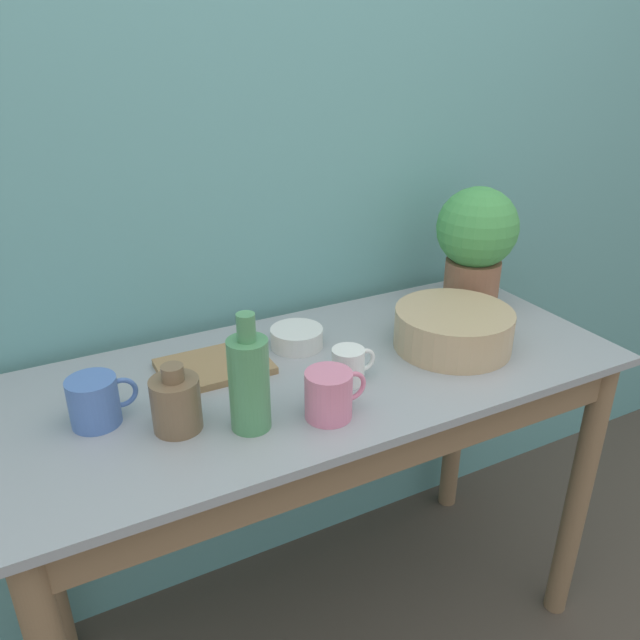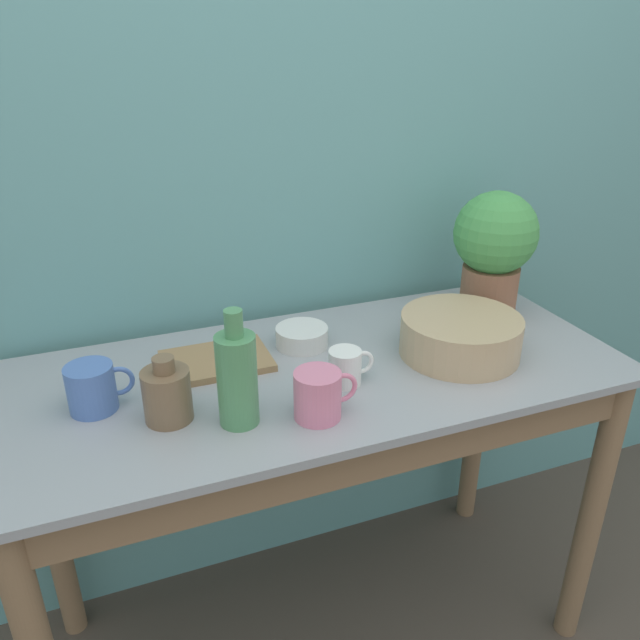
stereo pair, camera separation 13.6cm
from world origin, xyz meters
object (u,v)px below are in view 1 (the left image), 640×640
at_px(potted_plant, 476,241).
at_px(bowl_wash_large, 453,329).
at_px(mug_blue, 95,401).
at_px(bowl_small_enamel_white, 298,337).
at_px(tray_board, 214,366).
at_px(mug_white, 349,365).
at_px(bottle_tall, 249,382).
at_px(bottle_short, 176,403).
at_px(mug_pink, 330,394).

height_order(potted_plant, bowl_wash_large, potted_plant).
relative_size(potted_plant, mug_blue, 2.49).
relative_size(bowl_small_enamel_white, tray_board, 0.53).
xyz_separation_m(potted_plant, tray_board, (-0.74, -0.02, -0.18)).
distance_m(bowl_wash_large, mug_white, 0.30).
distance_m(bottle_tall, tray_board, 0.26).
distance_m(bowl_wash_large, mug_blue, 0.82).
distance_m(bottle_short, mug_blue, 0.16).
bearing_deg(bowl_small_enamel_white, bowl_wash_large, -28.22).
distance_m(mug_pink, tray_board, 0.32).
relative_size(bottle_short, tray_board, 0.56).
height_order(bottle_tall, mug_pink, bottle_tall).
bearing_deg(mug_pink, bowl_wash_large, 17.36).
xyz_separation_m(bottle_tall, mug_white, (0.25, 0.06, -0.06)).
distance_m(potted_plant, mug_pink, 0.69).
relative_size(potted_plant, mug_white, 3.20).
relative_size(mug_blue, bowl_small_enamel_white, 1.05).
distance_m(potted_plant, bowl_wash_large, 0.30).
height_order(bottle_short, mug_blue, bottle_short).
bearing_deg(tray_board, mug_white, -37.28).
height_order(mug_white, bowl_small_enamel_white, mug_white).
relative_size(mug_white, mug_blue, 0.78).
distance_m(potted_plant, mug_white, 0.56).
distance_m(bottle_short, mug_pink, 0.29).
relative_size(bowl_wash_large, mug_pink, 2.13).
relative_size(potted_plant, bottle_tall, 1.39).
bearing_deg(mug_blue, bowl_wash_large, -4.29).
bearing_deg(bowl_wash_large, potted_plant, 41.41).
bearing_deg(mug_white, mug_pink, -135.75).
bearing_deg(mug_blue, mug_white, -9.86).
relative_size(bowl_wash_large, bowl_small_enamel_white, 2.21).
bearing_deg(mug_pink, mug_blue, 155.53).
bearing_deg(bottle_short, mug_white, -0.02).
bearing_deg(mug_pink, bottle_tall, 165.76).
relative_size(potted_plant, tray_board, 1.37).
bearing_deg(bottle_tall, potted_plant, 19.28).
bearing_deg(bowl_wash_large, bowl_small_enamel_white, 151.78).
bearing_deg(potted_plant, bowl_small_enamel_white, -179.97).
bearing_deg(potted_plant, mug_pink, -153.39).
xyz_separation_m(bottle_tall, mug_blue, (-0.26, 0.15, -0.05)).
height_order(potted_plant, tray_board, potted_plant).
xyz_separation_m(bottle_short, mug_blue, (-0.13, 0.09, -0.01)).
distance_m(bottle_short, bowl_small_enamel_white, 0.41).
relative_size(mug_white, tray_board, 0.43).
bearing_deg(mug_blue, bowl_small_enamel_white, 13.19).
distance_m(mug_white, mug_pink, 0.14).
relative_size(bottle_tall, tray_board, 0.99).
height_order(mug_white, mug_pink, mug_pink).
relative_size(potted_plant, bowl_small_enamel_white, 2.61).
bearing_deg(mug_white, bowl_small_enamel_white, 96.85).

